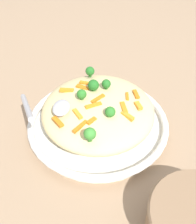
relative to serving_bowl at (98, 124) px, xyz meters
The scene contains 24 objects.
ground_plane 0.02m from the serving_bowl, ahead, with size 2.40×2.40×0.00m, color #9E7F60.
serving_bowl is the anchor object (origin of this frame).
pasta_mound 0.05m from the serving_bowl, ahead, with size 0.29×0.28×0.07m, color #DBC689.
carrot_piece_0 0.10m from the serving_bowl, 140.75° to the left, with size 0.03×0.01×0.01m, color orange.
carrot_piece_1 0.12m from the serving_bowl, 66.06° to the left, with size 0.04×0.01×0.01m, color orange.
carrot_piece_2 0.12m from the serving_bowl, 159.92° to the left, with size 0.04×0.01×0.01m, color orange.
carrot_piece_3 0.10m from the serving_bowl, 110.80° to the right, with size 0.04×0.01×0.01m, color orange.
carrot_piece_4 0.13m from the serving_bowl, 70.33° to the right, with size 0.03×0.01×0.01m, color orange.
carrot_piece_5 0.09m from the serving_bowl, 159.72° to the left, with size 0.04×0.01×0.01m, color orange.
carrot_piece_6 0.14m from the serving_bowl, 132.96° to the left, with size 0.03×0.01×0.01m, color orange.
carrot_piece_7 0.08m from the serving_bowl, 17.83° to the right, with size 0.04×0.01×0.01m, color orange.
carrot_piece_8 0.10m from the serving_bowl, 41.40° to the left, with size 0.04×0.01×0.01m, color orange.
carrot_piece_9 0.11m from the serving_bowl, 73.88° to the right, with size 0.03×0.01×0.01m, color orange.
carrot_piece_10 0.12m from the serving_bowl, 125.19° to the right, with size 0.03×0.01×0.01m, color orange.
carrot_piece_11 0.12m from the serving_bowl, 97.09° to the right, with size 0.03×0.01×0.01m, color orange.
carrot_piece_12 0.11m from the serving_bowl, 28.00° to the left, with size 0.03×0.01×0.01m, color orange.
carrot_piece_13 0.11m from the serving_bowl, behind, with size 0.02×0.01×0.01m, color orange.
broccoli_floret_0 0.14m from the serving_bowl, 15.08° to the left, with size 0.02×0.02×0.03m.
broccoli_floret_1 0.11m from the serving_bowl, 20.97° to the right, with size 0.02×0.02×0.03m.
broccoli_floret_2 0.10m from the serving_bowl, 89.19° to the left, with size 0.02×0.02×0.03m.
broccoli_floret_3 0.10m from the serving_bowl, 20.79° to the left, with size 0.03×0.03×0.03m.
broccoli_floret_4 0.16m from the serving_bowl, behind, with size 0.03×0.03×0.03m.
broccoli_floret_5 0.11m from the serving_bowl, 150.06° to the right, with size 0.02×0.02×0.03m.
serving_spoon 0.15m from the serving_bowl, 117.70° to the left, with size 0.14×0.13×0.07m.
Camera 1 is at (-0.48, -0.03, 0.50)m, focal length 41.81 mm.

